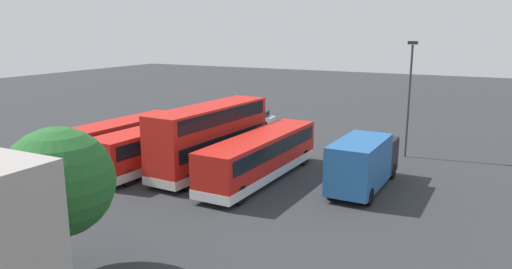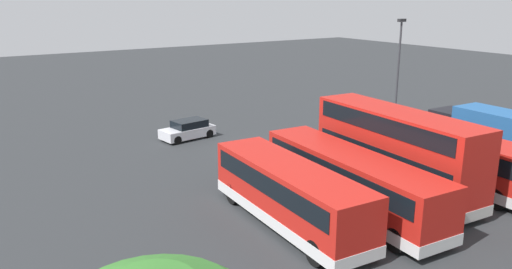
% 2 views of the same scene
% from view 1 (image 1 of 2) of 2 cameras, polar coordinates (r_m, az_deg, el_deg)
% --- Properties ---
extents(ground_plane, '(140.00, 140.00, 0.00)m').
position_cam_1_polar(ground_plane, '(42.57, 0.44, -0.38)').
color(ground_plane, '#2D3033').
extents(bus_single_deck_near_end, '(2.86, 11.94, 2.95)m').
position_cam_1_polar(bus_single_deck_near_end, '(30.41, 0.56, -2.51)').
color(bus_single_deck_near_end, red).
rests_on(bus_single_deck_near_end, ground).
extents(bus_double_decker_second, '(3.19, 10.72, 4.55)m').
position_cam_1_polar(bus_double_decker_second, '(32.10, -5.49, -0.25)').
color(bus_double_decker_second, red).
rests_on(bus_double_decker_second, ground).
extents(bus_single_deck_third, '(3.25, 11.75, 2.95)m').
position_cam_1_polar(bus_single_deck_third, '(33.99, -11.30, -1.14)').
color(bus_single_deck_third, red).
rests_on(bus_single_deck_third, ground).
extents(bus_single_deck_fourth, '(3.11, 10.20, 2.95)m').
position_cam_1_polar(bus_single_deck_fourth, '(36.47, -15.51, -0.44)').
color(bus_single_deck_fourth, red).
rests_on(bus_single_deck_fourth, ground).
extents(box_truck_blue, '(2.69, 7.56, 3.20)m').
position_cam_1_polar(box_truck_blue, '(29.39, 12.80, -3.20)').
color(box_truck_blue, '#235999').
rests_on(box_truck_blue, ground).
extents(car_hatchback_silver, '(4.23, 2.33, 1.43)m').
position_cam_1_polar(car_hatchback_silver, '(48.27, -0.18, 2.01)').
color(car_hatchback_silver, silver).
rests_on(car_hatchback_silver, ground).
extents(lamp_post_tall, '(0.70, 0.30, 8.68)m').
position_cam_1_polar(lamp_post_tall, '(37.08, 17.97, 4.98)').
color(lamp_post_tall, '#38383D').
rests_on(lamp_post_tall, ground).
extents(waste_bin_yellow, '(0.60, 0.60, 0.95)m').
position_cam_1_polar(waste_bin_yellow, '(40.14, -3.23, -0.50)').
color(waste_bin_yellow, '#333338').
rests_on(waste_bin_yellow, ground).
extents(tree_leftmost, '(4.23, 4.23, 5.97)m').
position_cam_1_polar(tree_leftmost, '(19.57, -22.62, -5.31)').
color(tree_leftmost, '#4C3823').
rests_on(tree_leftmost, ground).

